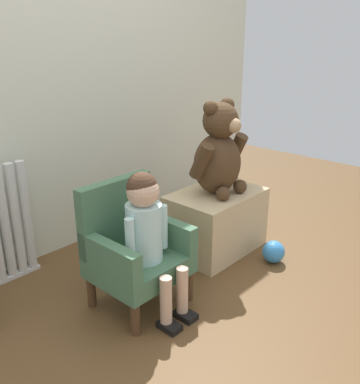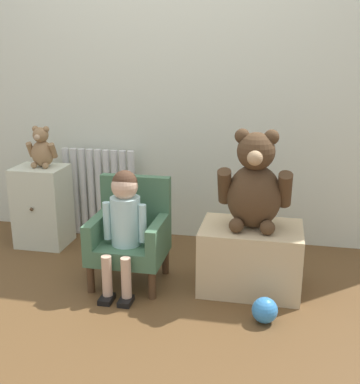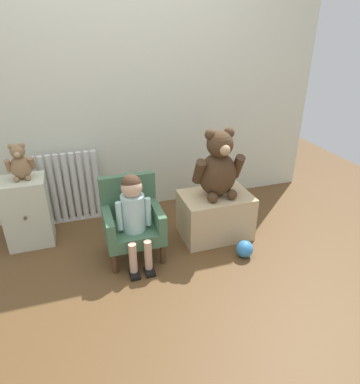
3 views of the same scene
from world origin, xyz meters
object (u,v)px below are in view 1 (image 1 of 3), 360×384
at_px(child_armchair, 133,248).
at_px(child_figure, 147,225).
at_px(toy_ball, 273,252).
at_px(low_bench, 216,221).
at_px(large_teddy_bear, 219,153).

height_order(child_armchair, child_figure, child_figure).
relative_size(child_figure, toy_ball, 5.25).
height_order(child_figure, low_bench, child_figure).
height_order(child_figure, large_teddy_bear, large_teddy_bear).
xyz_separation_m(low_bench, large_teddy_bear, (0.00, -0.00, 0.43)).
relative_size(child_armchair, large_teddy_bear, 1.11).
xyz_separation_m(child_armchair, low_bench, (0.70, 0.03, -0.10)).
height_order(child_armchair, large_teddy_bear, large_teddy_bear).
height_order(child_figure, toy_ball, child_figure).
distance_m(child_figure, toy_ball, 0.92).
bearing_deg(low_bench, child_armchair, -177.33).
bearing_deg(child_armchair, toy_ball, -21.95).
xyz_separation_m(low_bench, toy_ball, (0.10, -0.36, -0.12)).
bearing_deg(child_figure, child_armchair, 90.00).
distance_m(low_bench, large_teddy_bear, 0.43).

